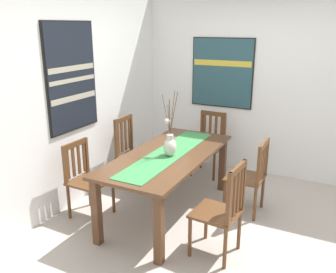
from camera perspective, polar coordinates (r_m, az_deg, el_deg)
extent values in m
cube|color=#B2A89E|center=(4.15, 7.65, -14.31)|extent=(6.40, 6.40, 0.03)
cube|color=white|center=(4.56, -14.36, 6.67)|extent=(6.40, 0.12, 2.70)
cube|color=white|center=(5.40, 14.96, 8.21)|extent=(0.12, 6.40, 2.70)
cube|color=#51331E|center=(4.09, 0.09, -2.91)|extent=(1.94, 0.87, 0.03)
cube|color=#51331E|center=(3.40, -1.43, -14.51)|extent=(0.08, 0.08, 0.72)
cube|color=#51331E|center=(4.87, 8.61, -4.45)|extent=(0.08, 0.08, 0.72)
cube|color=#51331E|center=(3.74, -11.24, -11.64)|extent=(0.08, 0.08, 0.72)
cube|color=#51331E|center=(5.12, 1.07, -3.17)|extent=(0.08, 0.08, 0.72)
cube|color=#388447|center=(4.09, 0.09, -2.64)|extent=(1.79, 0.36, 0.01)
ellipsoid|color=silver|center=(3.97, 0.30, -1.70)|extent=(0.16, 0.14, 0.21)
cylinder|color=silver|center=(3.94, 0.30, -0.07)|extent=(0.08, 0.08, 0.05)
cylinder|color=brown|center=(3.93, 0.70, 3.77)|extent=(0.13, 0.01, 0.47)
cylinder|color=brown|center=(3.96, -0.31, 3.54)|extent=(0.12, 0.16, 0.42)
cylinder|color=brown|center=(3.89, 0.91, 3.66)|extent=(0.09, 0.06, 0.47)
cylinder|color=brown|center=(3.84, 0.14, 2.58)|extent=(0.10, 0.03, 0.35)
cylinder|color=brown|center=(3.94, 0.26, 3.11)|extent=(0.12, 0.07, 0.37)
sphere|color=silver|center=(3.93, -0.16, 2.39)|extent=(0.06, 0.06, 0.06)
cube|color=brown|center=(3.54, 7.58, -11.91)|extent=(0.45, 0.45, 0.03)
cylinder|color=brown|center=(3.57, 3.48, -15.57)|extent=(0.04, 0.04, 0.42)
cylinder|color=brown|center=(3.85, 6.05, -13.03)|extent=(0.04, 0.04, 0.42)
cylinder|color=brown|center=(3.45, 9.02, -17.10)|extent=(0.04, 0.04, 0.42)
cylinder|color=brown|center=(3.74, 11.20, -14.30)|extent=(0.04, 0.04, 0.42)
cube|color=brown|center=(3.20, 9.60, -9.88)|extent=(0.04, 0.04, 0.51)
cube|color=brown|center=(3.51, 11.82, -7.50)|extent=(0.04, 0.04, 0.51)
cube|color=brown|center=(3.26, 10.98, -5.08)|extent=(0.38, 0.06, 0.06)
cube|color=brown|center=(3.24, 9.87, -9.81)|extent=(0.04, 0.02, 0.42)
cube|color=brown|center=(3.32, 10.46, -9.17)|extent=(0.04, 0.02, 0.42)
cube|color=brown|center=(3.40, 11.02, -8.57)|extent=(0.04, 0.02, 0.42)
cube|color=brown|center=(3.48, 11.56, -7.99)|extent=(0.04, 0.02, 0.42)
cube|color=brown|center=(5.33, 6.29, -1.61)|extent=(0.43, 0.43, 0.03)
cylinder|color=brown|center=(5.19, 7.29, -4.81)|extent=(0.04, 0.04, 0.42)
cylinder|color=brown|center=(5.31, 3.67, -4.14)|extent=(0.04, 0.04, 0.42)
cylinder|color=brown|center=(5.50, 8.66, -3.55)|extent=(0.04, 0.04, 0.42)
cylinder|color=brown|center=(5.62, 5.21, -2.95)|extent=(0.04, 0.04, 0.42)
cube|color=brown|center=(5.36, 8.92, 1.21)|extent=(0.04, 0.04, 0.48)
cube|color=brown|center=(5.49, 5.39, 1.71)|extent=(0.04, 0.04, 0.48)
cube|color=brown|center=(5.37, 7.22, 3.60)|extent=(0.04, 0.38, 0.06)
cube|color=brown|center=(5.38, 8.48, 1.12)|extent=(0.02, 0.04, 0.39)
cube|color=brown|center=(5.41, 7.58, 1.25)|extent=(0.02, 0.04, 0.39)
cube|color=brown|center=(5.44, 6.68, 1.38)|extent=(0.02, 0.04, 0.39)
cube|color=brown|center=(5.47, 5.80, 1.50)|extent=(0.02, 0.04, 0.39)
cube|color=brown|center=(4.25, -12.21, -6.96)|extent=(0.43, 0.43, 0.03)
cylinder|color=brown|center=(4.36, -8.65, -9.30)|extent=(0.04, 0.04, 0.42)
cylinder|color=brown|center=(4.12, -11.70, -11.20)|extent=(0.04, 0.04, 0.42)
cylinder|color=brown|center=(4.57, -12.30, -8.23)|extent=(0.04, 0.04, 0.42)
cylinder|color=brown|center=(4.34, -15.42, -9.94)|extent=(0.04, 0.04, 0.42)
cube|color=brown|center=(4.40, -12.77, -2.86)|extent=(0.04, 0.04, 0.44)
cube|color=brown|center=(4.16, -16.01, -4.33)|extent=(0.04, 0.04, 0.44)
cube|color=brown|center=(4.22, -14.53, -1.18)|extent=(0.38, 0.04, 0.06)
cube|color=brown|center=(4.38, -13.13, -3.22)|extent=(0.04, 0.02, 0.35)
cube|color=brown|center=(4.32, -13.92, -3.58)|extent=(0.04, 0.02, 0.35)
cube|color=brown|center=(4.25, -14.74, -3.95)|extent=(0.04, 0.02, 0.35)
cube|color=brown|center=(4.19, -15.59, -4.34)|extent=(0.04, 0.02, 0.35)
cube|color=brown|center=(4.35, 12.09, -6.33)|extent=(0.43, 0.43, 0.03)
cylinder|color=brown|center=(4.34, 8.92, -9.49)|extent=(0.04, 0.04, 0.42)
cylinder|color=brown|center=(4.65, 10.39, -7.67)|extent=(0.04, 0.04, 0.42)
cylinder|color=brown|center=(4.25, 13.57, -10.36)|extent=(0.04, 0.04, 0.42)
cylinder|color=brown|center=(4.57, 14.74, -8.43)|extent=(0.04, 0.04, 0.42)
cube|color=brown|center=(4.06, 14.17, -4.59)|extent=(0.04, 0.04, 0.45)
cube|color=brown|center=(4.39, 15.32, -3.00)|extent=(0.04, 0.04, 0.45)
cube|color=brown|center=(4.16, 14.97, -1.22)|extent=(0.38, 0.04, 0.06)
cube|color=brown|center=(4.09, 14.25, -4.65)|extent=(0.04, 0.02, 0.36)
cube|color=brown|center=(4.16, 14.50, -4.30)|extent=(0.04, 0.02, 0.36)
cube|color=brown|center=(4.23, 14.75, -3.95)|extent=(0.04, 0.02, 0.36)
cube|color=brown|center=(4.30, 14.99, -3.62)|extent=(0.04, 0.02, 0.36)
cube|color=brown|center=(4.37, 15.22, -3.30)|extent=(0.04, 0.02, 0.36)
cube|color=brown|center=(4.94, -5.10, -3.11)|extent=(0.43, 0.43, 0.03)
cylinder|color=brown|center=(5.07, -2.21, -5.18)|extent=(0.04, 0.04, 0.42)
cylinder|color=brown|center=(4.79, -4.38, -6.62)|extent=(0.04, 0.04, 0.42)
cylinder|color=brown|center=(5.25, -5.62, -4.46)|extent=(0.04, 0.04, 0.42)
cylinder|color=brown|center=(4.98, -7.90, -5.79)|extent=(0.04, 0.04, 0.42)
cube|color=brown|center=(5.10, -5.87, 0.72)|extent=(0.04, 0.04, 0.52)
cube|color=brown|center=(4.81, -8.24, -0.36)|extent=(0.04, 0.04, 0.52)
cube|color=brown|center=(4.89, -7.12, 2.75)|extent=(0.38, 0.04, 0.06)
cube|color=brown|center=(5.07, -6.14, 0.43)|extent=(0.04, 0.02, 0.43)
cube|color=brown|center=(4.99, -6.72, 0.17)|extent=(0.04, 0.02, 0.43)
cube|color=brown|center=(4.92, -7.32, -0.11)|extent=(0.04, 0.02, 0.43)
cube|color=brown|center=(4.85, -7.94, -0.39)|extent=(0.04, 0.02, 0.43)
cube|color=black|center=(4.38, -15.09, 9.05)|extent=(0.82, 0.04, 1.26)
cube|color=black|center=(4.37, -14.87, 9.04)|extent=(0.79, 0.01, 1.23)
cube|color=#B2A893|center=(4.35, -14.92, 10.37)|extent=(0.76, 0.00, 0.06)
cube|color=#B2A893|center=(4.41, -14.58, 5.93)|extent=(0.76, 0.00, 0.07)
cube|color=#B2A893|center=(4.37, -14.79, 8.63)|extent=(0.76, 0.00, 0.05)
cube|color=black|center=(5.48, 8.58, 9.93)|extent=(0.04, 0.94, 1.02)
cube|color=#284C56|center=(5.46, 8.50, 9.90)|extent=(0.01, 0.91, 0.99)
cube|color=gold|center=(5.44, 8.55, 11.40)|extent=(0.00, 0.88, 0.08)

